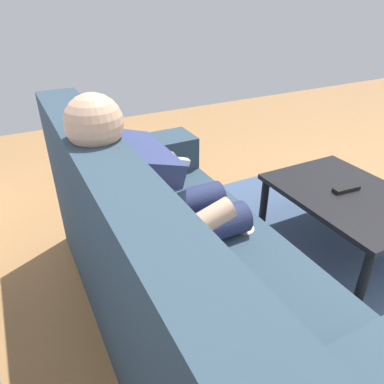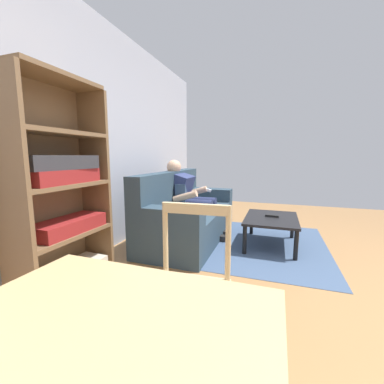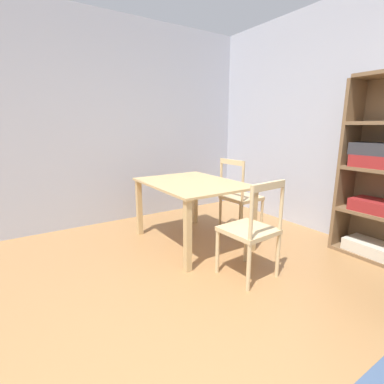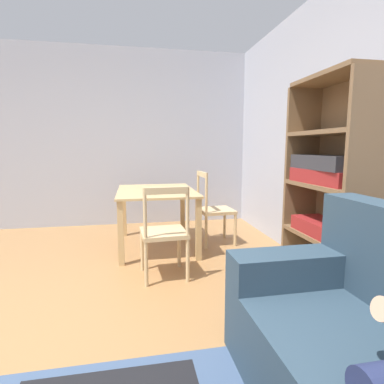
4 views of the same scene
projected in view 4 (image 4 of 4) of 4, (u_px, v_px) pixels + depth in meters
name	position (u px, v px, depth m)	size (l,w,h in m)	color
wall_side	(77.00, 138.00, 4.73)	(0.12, 5.48, 2.75)	#ABB0BE
bookshelf	(330.00, 198.00, 2.62)	(0.89, 0.36, 1.82)	brown
dining_table	(156.00, 198.00, 3.78)	(1.22, 0.93, 0.72)	tan
dining_chair_near_wall	(214.00, 209.00, 3.93)	(0.44, 0.44, 0.93)	#D1B27F
dining_chair_facing_couch	(164.00, 233.00, 2.89)	(0.45, 0.45, 0.89)	#D1B27F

